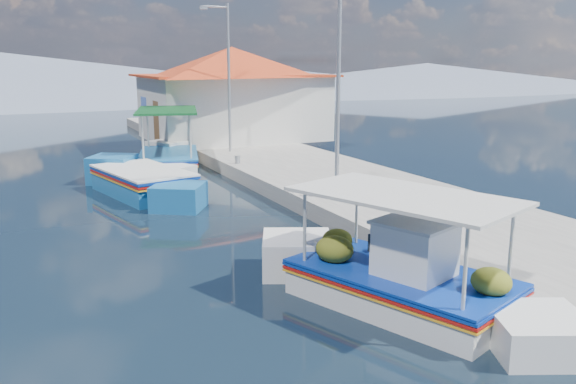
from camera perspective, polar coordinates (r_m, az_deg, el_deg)
name	(u,v)px	position (r m, az deg, el deg)	size (l,w,h in m)	color
ground	(205,250)	(13.84, -7.96, -5.55)	(160.00, 160.00, 0.00)	black
quay	(312,175)	(21.37, 2.33, 1.66)	(5.00, 44.00, 0.50)	#A3A099
bollards	(267,172)	(19.75, -2.06, 1.95)	(0.20, 17.20, 0.30)	#A5A8AD
main_caique	(399,281)	(10.83, 10.62, -8.41)	(3.53, 6.42, 2.26)	silver
caique_green_canopy	(168,162)	(23.62, -11.42, 2.84)	(3.39, 6.98, 2.71)	silver
caique_blue_hull	(143,184)	(19.91, -13.69, 0.76)	(3.04, 6.79, 1.24)	#1B65A2
harbor_building	(232,92)	(29.40, -5.35, 9.54)	(10.49, 10.49, 4.40)	silver
lamp_post_near	(336,75)	(16.82, 4.58, 11.06)	(1.21, 0.14, 6.00)	#A5A8AD
lamp_post_far	(227,71)	(25.03, -5.90, 11.49)	(1.21, 0.14, 6.00)	#A5A8AD
mountain_ridge	(107,81)	(69.42, -16.91, 10.12)	(171.40, 96.00, 5.50)	slate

